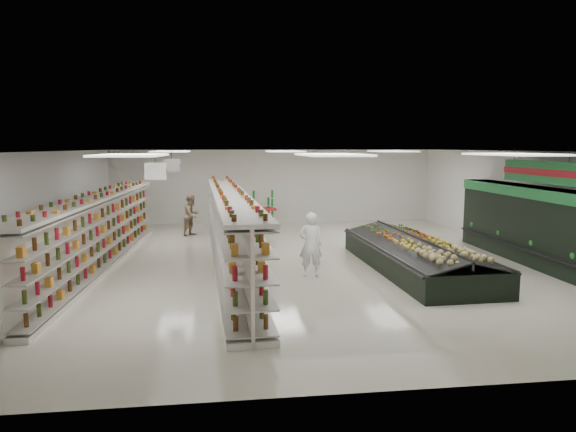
{
  "coord_description": "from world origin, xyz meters",
  "views": [
    {
      "loc": [
        -2.24,
        -14.41,
        3.32
      ],
      "look_at": [
        -0.29,
        0.8,
        1.25
      ],
      "focal_mm": 32.0,
      "sensor_mm": 36.0,
      "label": 1
    }
  ],
  "objects": [
    {
      "name": "soda_endcap",
      "position": [
        -0.65,
        6.76,
        0.69
      ],
      "size": [
        1.24,
        0.97,
        1.41
      ],
      "rotation": [
        0.0,
        0.0,
        0.22
      ],
      "color": "#A3121C",
      "rests_on": "floor"
    },
    {
      "name": "wall_back",
      "position": [
        0.0,
        8.0,
        1.6
      ],
      "size": [
        14.0,
        0.02,
        3.2
      ],
      "primitive_type": "cube",
      "color": "white",
      "rests_on": "floor"
    },
    {
      "name": "aisle_sign_near",
      "position": [
        -3.8,
        -2.0,
        2.75
      ],
      "size": [
        0.52,
        0.06,
        0.75
      ],
      "color": "white",
      "rests_on": "ceiling"
    },
    {
      "name": "shopper_background",
      "position": [
        -3.41,
        5.0,
        0.78
      ],
      "size": [
        0.81,
        0.89,
        1.56
      ],
      "primitive_type": "imported",
      "rotation": [
        0.0,
        0.0,
        1.0
      ],
      "color": "#A38264",
      "rests_on": "floor"
    },
    {
      "name": "produce_wall_case",
      "position": [
        6.53,
        -1.5,
        1.24
      ],
      "size": [
        0.93,
        8.0,
        2.2
      ],
      "color": "black",
      "rests_on": "floor"
    },
    {
      "name": "shopper_main",
      "position": [
        -0.02,
        -1.67,
        0.84
      ],
      "size": [
        0.64,
        0.44,
        1.68
      ],
      "primitive_type": "imported",
      "rotation": [
        0.0,
        0.0,
        3.07
      ],
      "color": "white",
      "rests_on": "floor"
    },
    {
      "name": "produce_island",
      "position": [
        2.91,
        -1.3,
        0.43
      ],
      "size": [
        2.46,
        6.34,
        0.94
      ],
      "rotation": [
        0.0,
        0.0,
        0.03
      ],
      "color": "black",
      "rests_on": "floor"
    },
    {
      "name": "ceiling",
      "position": [
        0.0,
        0.0,
        3.2
      ],
      "size": [
        14.0,
        16.0,
        0.02
      ],
      "primitive_type": "cube",
      "color": "white",
      "rests_on": "wall_back"
    },
    {
      "name": "aisle_sign_far",
      "position": [
        -3.8,
        2.0,
        2.75
      ],
      "size": [
        0.52,
        0.06,
        0.75
      ],
      "color": "white",
      "rests_on": "ceiling"
    },
    {
      "name": "wall_front",
      "position": [
        0.0,
        -8.0,
        1.6
      ],
      "size": [
        14.0,
        0.02,
        3.2
      ],
      "primitive_type": "cube",
      "color": "white",
      "rests_on": "floor"
    },
    {
      "name": "gondola_left",
      "position": [
        -5.7,
        0.1,
        0.91
      ],
      "size": [
        1.38,
        11.46,
        1.98
      ],
      "rotation": [
        0.0,
        0.0,
        -0.05
      ],
      "color": "white",
      "rests_on": "floor"
    },
    {
      "name": "wall_right",
      "position": [
        7.0,
        0.0,
        1.6
      ],
      "size": [
        0.02,
        16.0,
        3.2
      ],
      "primitive_type": "cube",
      "color": "white",
      "rests_on": "floor"
    },
    {
      "name": "gondola_center",
      "position": [
        -2.06,
        -0.29,
        0.96
      ],
      "size": [
        1.46,
        12.09,
        2.09
      ],
      "rotation": [
        0.0,
        0.0,
        0.05
      ],
      "color": "white",
      "rests_on": "floor"
    },
    {
      "name": "floor",
      "position": [
        0.0,
        0.0,
        0.0
      ],
      "size": [
        16.0,
        16.0,
        0.0
      ],
      "primitive_type": "plane",
      "color": "beige",
      "rests_on": "ground"
    },
    {
      "name": "hortifruti_banner",
      "position": [
        6.25,
        -1.5,
        2.65
      ],
      "size": [
        0.12,
        3.2,
        0.95
      ],
      "color": "#1F7536",
      "rests_on": "ceiling"
    },
    {
      "name": "wall_left",
      "position": [
        -7.0,
        0.0,
        1.6
      ],
      "size": [
        0.02,
        16.0,
        3.2
      ],
      "primitive_type": "cube",
      "color": "white",
      "rests_on": "floor"
    }
  ]
}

